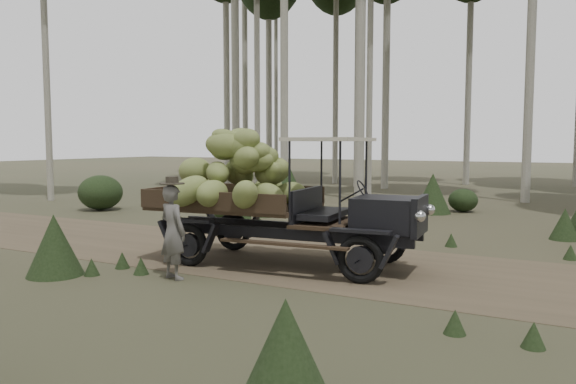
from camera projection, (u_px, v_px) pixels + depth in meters
The scene contains 5 objects.
ground at pixel (403, 271), 9.91m from camera, with size 120.00×120.00×0.00m, color #473D2B.
dirt_track at pixel (403, 271), 9.91m from camera, with size 70.00×4.00×0.01m, color brown.
banana_truck at pixel (261, 182), 10.54m from camera, with size 5.29×2.69×2.67m.
farmer at pixel (173, 231), 9.30m from camera, with size 0.66×0.52×1.71m.
undergrowth at pixel (328, 226), 11.63m from camera, with size 23.54×23.05×1.37m.
Camera 1 is at (2.83, -9.55, 2.27)m, focal length 35.00 mm.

